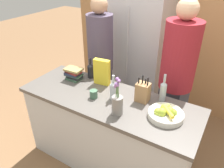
{
  "coord_description": "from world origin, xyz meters",
  "views": [
    {
      "loc": [
        0.98,
        -1.52,
        2.1
      ],
      "look_at": [
        0.0,
        0.08,
        1.01
      ],
      "focal_mm": 35.0,
      "sensor_mm": 36.0,
      "label": 1
    }
  ],
  "objects_px": {
    "coffee_mug": "(94,94)",
    "book_stack": "(74,74)",
    "fruit_bowl": "(166,113)",
    "flower_vase": "(117,103)",
    "cereal_box": "(102,72)",
    "refrigerator": "(140,48)",
    "bottle_vinegar": "(113,90)",
    "knife_block": "(143,92)",
    "person_at_sink": "(101,58)",
    "person_in_blue": "(177,75)",
    "bottle_wine": "(163,90)",
    "bottle_oil": "(91,70)"
  },
  "relations": [
    {
      "from": "cereal_box",
      "to": "person_in_blue",
      "type": "xyz_separation_m",
      "value": [
        0.7,
        0.4,
        -0.02
      ]
    },
    {
      "from": "refrigerator",
      "to": "bottle_oil",
      "type": "distance_m",
      "value": 0.99
    },
    {
      "from": "fruit_bowl",
      "to": "person_in_blue",
      "type": "bearing_deg",
      "value": 99.43
    },
    {
      "from": "refrigerator",
      "to": "cereal_box",
      "type": "relative_size",
      "value": 6.74
    },
    {
      "from": "knife_block",
      "to": "flower_vase",
      "type": "relative_size",
      "value": 0.75
    },
    {
      "from": "person_in_blue",
      "to": "bottle_oil",
      "type": "bearing_deg",
      "value": -138.81
    },
    {
      "from": "bottle_oil",
      "to": "bottle_vinegar",
      "type": "relative_size",
      "value": 0.91
    },
    {
      "from": "knife_block",
      "to": "book_stack",
      "type": "bearing_deg",
      "value": -179.14
    },
    {
      "from": "flower_vase",
      "to": "person_in_blue",
      "type": "bearing_deg",
      "value": 69.95
    },
    {
      "from": "person_in_blue",
      "to": "flower_vase",
      "type": "bearing_deg",
      "value": -90.36
    },
    {
      "from": "refrigerator",
      "to": "person_in_blue",
      "type": "height_order",
      "value": "refrigerator"
    },
    {
      "from": "bottle_vinegar",
      "to": "person_at_sink",
      "type": "height_order",
      "value": "person_at_sink"
    },
    {
      "from": "flower_vase",
      "to": "person_at_sink",
      "type": "height_order",
      "value": "person_at_sink"
    },
    {
      "from": "refrigerator",
      "to": "bottle_vinegar",
      "type": "distance_m",
      "value": 1.25
    },
    {
      "from": "coffee_mug",
      "to": "person_in_blue",
      "type": "height_order",
      "value": "person_in_blue"
    },
    {
      "from": "refrigerator",
      "to": "coffee_mug",
      "type": "xyz_separation_m",
      "value": [
        0.1,
        -1.3,
        -0.03
      ]
    },
    {
      "from": "coffee_mug",
      "to": "book_stack",
      "type": "height_order",
      "value": "book_stack"
    },
    {
      "from": "bottle_oil",
      "to": "person_at_sink",
      "type": "bearing_deg",
      "value": 105.0
    },
    {
      "from": "refrigerator",
      "to": "bottle_wine",
      "type": "relative_size",
      "value": 6.88
    },
    {
      "from": "knife_block",
      "to": "bottle_oil",
      "type": "height_order",
      "value": "knife_block"
    },
    {
      "from": "coffee_mug",
      "to": "flower_vase",
      "type": "bearing_deg",
      "value": -17.82
    },
    {
      "from": "fruit_bowl",
      "to": "person_in_blue",
      "type": "xyz_separation_m",
      "value": [
        -0.1,
        0.6,
        0.08
      ]
    },
    {
      "from": "book_stack",
      "to": "person_at_sink",
      "type": "distance_m",
      "value": 0.48
    },
    {
      "from": "bottle_wine",
      "to": "person_at_sink",
      "type": "distance_m",
      "value": 1.03
    },
    {
      "from": "refrigerator",
      "to": "cereal_box",
      "type": "height_order",
      "value": "refrigerator"
    },
    {
      "from": "bottle_wine",
      "to": "coffee_mug",
      "type": "bearing_deg",
      "value": -152.42
    },
    {
      "from": "bottle_vinegar",
      "to": "flower_vase",
      "type": "bearing_deg",
      "value": -50.53
    },
    {
      "from": "flower_vase",
      "to": "coffee_mug",
      "type": "distance_m",
      "value": 0.35
    },
    {
      "from": "person_at_sink",
      "to": "person_in_blue",
      "type": "distance_m",
      "value": 0.98
    },
    {
      "from": "fruit_bowl",
      "to": "flower_vase",
      "type": "distance_m",
      "value": 0.43
    },
    {
      "from": "cereal_box",
      "to": "person_in_blue",
      "type": "height_order",
      "value": "person_in_blue"
    },
    {
      "from": "person_in_blue",
      "to": "bottle_vinegar",
      "type": "bearing_deg",
      "value": -106.65
    },
    {
      "from": "flower_vase",
      "to": "person_in_blue",
      "type": "xyz_separation_m",
      "value": [
        0.29,
        0.78,
        0.01
      ]
    },
    {
      "from": "refrigerator",
      "to": "bottle_wine",
      "type": "xyz_separation_m",
      "value": [
        0.7,
        -0.99,
        0.04
      ]
    },
    {
      "from": "coffee_mug",
      "to": "bottle_vinegar",
      "type": "xyz_separation_m",
      "value": [
        0.18,
        0.08,
        0.06
      ]
    },
    {
      "from": "flower_vase",
      "to": "coffee_mug",
      "type": "relative_size",
      "value": 3.24
    },
    {
      "from": "flower_vase",
      "to": "cereal_box",
      "type": "distance_m",
      "value": 0.56
    },
    {
      "from": "coffee_mug",
      "to": "book_stack",
      "type": "relative_size",
      "value": 0.53
    },
    {
      "from": "knife_block",
      "to": "person_at_sink",
      "type": "height_order",
      "value": "person_at_sink"
    },
    {
      "from": "knife_block",
      "to": "refrigerator",
      "type": "bearing_deg",
      "value": 115.93
    },
    {
      "from": "flower_vase",
      "to": "book_stack",
      "type": "relative_size",
      "value": 1.71
    },
    {
      "from": "knife_block",
      "to": "bottle_oil",
      "type": "xyz_separation_m",
      "value": [
        -0.71,
        0.12,
        -0.0
      ]
    },
    {
      "from": "bottle_vinegar",
      "to": "person_in_blue",
      "type": "bearing_deg",
      "value": 53.67
    },
    {
      "from": "book_stack",
      "to": "fruit_bowl",
      "type": "bearing_deg",
      "value": -5.87
    },
    {
      "from": "knife_block",
      "to": "bottle_vinegar",
      "type": "bearing_deg",
      "value": -154.76
    },
    {
      "from": "refrigerator",
      "to": "cereal_box",
      "type": "xyz_separation_m",
      "value": [
        0.02,
        -1.03,
        0.07
      ]
    },
    {
      "from": "coffee_mug",
      "to": "bottle_vinegar",
      "type": "bearing_deg",
      "value": 24.28
    },
    {
      "from": "fruit_bowl",
      "to": "bottle_wine",
      "type": "bearing_deg",
      "value": 116.34
    },
    {
      "from": "book_stack",
      "to": "bottle_vinegar",
      "type": "height_order",
      "value": "bottle_vinegar"
    },
    {
      "from": "knife_block",
      "to": "bottle_wine",
      "type": "bearing_deg",
      "value": 34.24
    }
  ]
}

